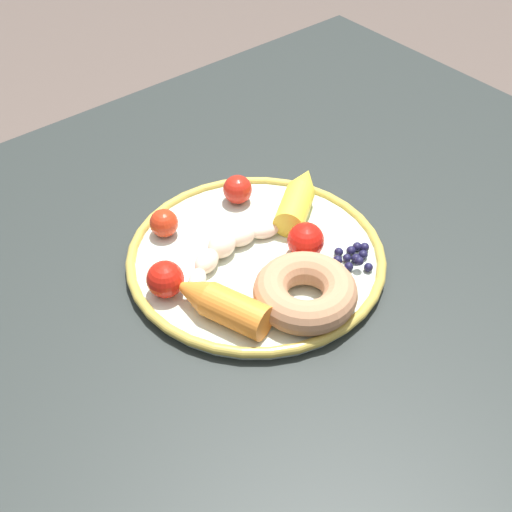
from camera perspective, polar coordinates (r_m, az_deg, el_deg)
The scene contains 11 objects.
dining_table at distance 0.92m, azimuth 4.17°, elevation -4.39°, with size 1.02×0.95×0.77m.
plate at distance 0.84m, azimuth -0.00°, elevation -0.14°, with size 0.31×0.31×0.02m.
banana at distance 0.83m, azimuth -2.47°, elevation 0.57°, with size 0.15×0.06×0.03m.
carrot_orange at distance 0.76m, azimuth -3.11°, elevation -3.78°, with size 0.08×0.13×0.04m.
carrot_yellow at distance 0.90m, azimuth 3.46°, elevation 4.78°, with size 0.12×0.10×0.04m.
donut at distance 0.77m, azimuth 4.00°, elevation -2.94°, with size 0.11×0.11×0.04m, color tan.
blueberry_pile at distance 0.84m, azimuth 7.83°, elevation -0.12°, with size 0.06×0.05×0.02m.
tomato_near at distance 0.83m, azimuth 4.20°, elevation 1.12°, with size 0.04×0.04×0.04m, color red.
tomato_mid at distance 0.91m, azimuth -1.50°, elevation 5.39°, with size 0.04×0.04×0.04m, color red.
tomato_far at distance 0.79m, azimuth -7.34°, elevation -1.87°, with size 0.04×0.04×0.04m, color red.
tomato_extra at distance 0.87m, azimuth -7.44°, elevation 2.65°, with size 0.04×0.04×0.04m, color red.
Camera 1 is at (-0.45, -0.44, 1.35)m, focal length 49.57 mm.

